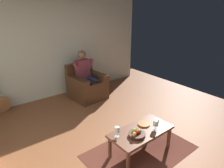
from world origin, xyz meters
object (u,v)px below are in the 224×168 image
(guitar, at_px, (1,103))
(wine_glass_far, at_px, (117,130))
(coffee_table, at_px, (141,134))
(wine_glass_near, at_px, (156,124))
(decorative_dish, at_px, (144,124))
(person_seated, at_px, (86,74))
(armchair, at_px, (87,86))
(fruit_bowl, at_px, (137,134))
(candle_jar, at_px, (157,121))

(guitar, bearing_deg, wine_glass_far, 111.77)
(coffee_table, xyz_separation_m, wine_glass_far, (0.41, -0.10, 0.18))
(wine_glass_near, distance_m, wine_glass_far, 0.65)
(guitar, xyz_separation_m, decorative_dish, (-1.66, 2.76, 0.20))
(wine_glass_far, relative_size, decorative_dish, 0.86)
(person_seated, distance_m, decorative_dish, 2.35)
(armchair, distance_m, decorative_dish, 2.33)
(person_seated, height_order, wine_glass_near, person_seated)
(armchair, xyz_separation_m, person_seated, (0.00, -0.01, 0.33))
(armchair, height_order, wine_glass_near, armchair)
(person_seated, distance_m, fruit_bowl, 2.56)
(person_seated, bearing_deg, wine_glass_near, 80.01)
(person_seated, relative_size, wine_glass_near, 7.76)
(coffee_table, xyz_separation_m, decorative_dish, (-0.15, -0.09, 0.07))
(armchair, bearing_deg, wine_glass_near, 79.97)
(fruit_bowl, bearing_deg, decorative_dish, -153.95)
(guitar, relative_size, candle_jar, 12.79)
(wine_glass_far, bearing_deg, decorative_dish, 178.76)
(coffee_table, xyz_separation_m, fruit_bowl, (0.17, 0.07, 0.10))
(coffee_table, xyz_separation_m, candle_jar, (-0.38, -0.01, 0.09))
(person_seated, relative_size, wine_glass_far, 7.08)
(wine_glass_far, xyz_separation_m, fruit_bowl, (-0.25, 0.17, -0.08))
(armchair, relative_size, fruit_bowl, 3.39)
(wine_glass_far, bearing_deg, fruit_bowl, 145.71)
(guitar, bearing_deg, armchair, 166.95)
(wine_glass_near, distance_m, fruit_bowl, 0.37)
(person_seated, relative_size, coffee_table, 1.16)
(coffee_table, height_order, wine_glass_near, wine_glass_near)
(person_seated, distance_m, wine_glass_near, 2.54)
(guitar, xyz_separation_m, wine_glass_far, (-1.10, 2.75, 0.31))
(decorative_dish, bearing_deg, person_seated, -96.78)
(person_seated, xyz_separation_m, guitar, (1.94, -0.44, -0.43))
(armchair, height_order, decorative_dish, armchair)
(decorative_dish, distance_m, candle_jar, 0.24)
(wine_glass_near, bearing_deg, candle_jar, -144.54)
(guitar, distance_m, wine_glass_far, 2.97)
(fruit_bowl, bearing_deg, guitar, -65.26)
(coffee_table, xyz_separation_m, guitar, (1.51, -2.85, -0.13))
(person_seated, relative_size, candle_jar, 15.92)
(coffee_table, height_order, decorative_dish, decorative_dish)
(decorative_dish, bearing_deg, fruit_bowl, 26.05)
(fruit_bowl, distance_m, candle_jar, 0.55)
(person_seated, bearing_deg, decorative_dish, 78.40)
(fruit_bowl, bearing_deg, armchair, -103.57)
(decorative_dish, bearing_deg, wine_glass_near, 103.23)
(person_seated, distance_m, coffee_table, 2.47)
(person_seated, bearing_deg, guitar, -17.54)
(wine_glass_far, bearing_deg, coffee_table, 166.19)
(armchair, distance_m, person_seated, 0.33)
(coffee_table, xyz_separation_m, wine_glass_near, (-0.20, 0.11, 0.16))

